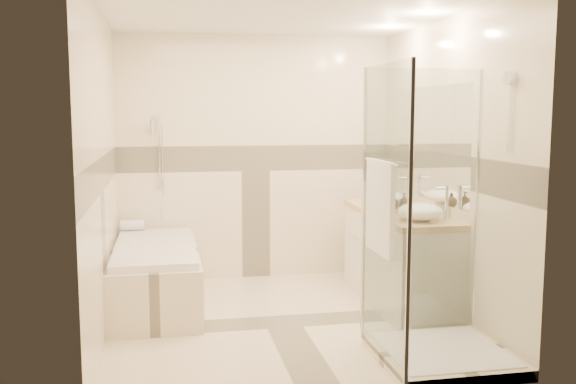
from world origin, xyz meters
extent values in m
cube|color=beige|center=(0.00, 0.00, -0.01)|extent=(2.80, 3.00, 0.01)
cube|color=white|center=(0.00, 0.00, 2.50)|extent=(2.80, 3.00, 0.01)
cube|color=beige|center=(0.00, 1.50, 1.25)|extent=(2.80, 0.01, 2.50)
cube|color=beige|center=(0.00, -1.50, 1.25)|extent=(2.80, 0.01, 2.50)
cube|color=beige|center=(-1.40, 0.00, 1.25)|extent=(0.01, 3.00, 2.50)
cube|color=beige|center=(1.40, 0.00, 1.25)|extent=(0.01, 3.00, 2.50)
cube|color=white|center=(1.39, 0.30, 1.45)|extent=(0.01, 1.60, 1.00)
cylinder|color=silver|center=(-0.97, 1.47, 1.35)|extent=(0.02, 0.02, 0.70)
cube|color=beige|center=(-1.02, 0.65, 0.25)|extent=(0.75, 1.70, 0.50)
cube|color=white|center=(-1.02, 0.65, 0.53)|extent=(0.69, 1.60, 0.06)
ellipsoid|color=white|center=(-1.02, 0.65, 0.48)|extent=(0.56, 1.40, 0.16)
cube|color=silver|center=(1.12, 0.30, 0.40)|extent=(0.55, 1.60, 0.80)
cylinder|color=silver|center=(0.83, -0.10, 0.55)|extent=(0.01, 0.24, 0.01)
cylinder|color=silver|center=(0.83, 0.70, 0.55)|extent=(0.01, 0.24, 0.01)
cube|color=tan|center=(1.12, 0.30, 0.83)|extent=(0.57, 1.62, 0.05)
cube|color=beige|center=(0.95, -1.05, 0.04)|extent=(0.90, 0.90, 0.08)
cube|color=white|center=(0.95, -1.05, 0.09)|extent=(0.80, 0.80, 0.01)
cube|color=white|center=(0.51, -1.05, 1.04)|extent=(0.01, 0.90, 2.00)
cube|color=white|center=(0.95, -0.61, 1.04)|extent=(0.90, 0.01, 2.00)
cylinder|color=silver|center=(0.50, -1.50, 1.04)|extent=(0.03, 0.03, 2.00)
cylinder|color=silver|center=(0.50, -0.60, 1.04)|extent=(0.03, 0.03, 2.00)
cylinder|color=silver|center=(1.40, -0.60, 1.04)|extent=(0.03, 0.03, 2.00)
cylinder|color=silver|center=(1.36, -1.05, 1.95)|extent=(0.03, 0.10, 0.10)
cylinder|color=silver|center=(0.47, -1.05, 1.40)|extent=(0.02, 0.60, 0.02)
cube|color=white|center=(0.47, -1.05, 1.10)|extent=(0.04, 0.48, 0.62)
ellipsoid|color=white|center=(1.10, 0.64, 0.92)|extent=(0.37, 0.37, 0.15)
ellipsoid|color=white|center=(1.10, -0.21, 0.92)|extent=(0.37, 0.37, 0.15)
cylinder|color=silver|center=(1.33, 0.64, 0.99)|extent=(0.03, 0.03, 0.28)
cylinder|color=silver|center=(1.28, 0.64, 1.11)|extent=(0.10, 0.02, 0.02)
cylinder|color=silver|center=(1.33, -0.21, 0.99)|extent=(0.03, 0.03, 0.28)
cylinder|color=silver|center=(1.28, -0.21, 1.11)|extent=(0.10, 0.02, 0.02)
imported|color=black|center=(1.10, 0.15, 0.94)|extent=(0.10, 0.10, 0.18)
imported|color=black|center=(1.10, 0.42, 0.92)|extent=(0.13, 0.13, 0.14)
cube|color=white|center=(1.10, 0.95, 0.89)|extent=(0.14, 0.22, 0.07)
cylinder|color=white|center=(-1.25, 1.38, 0.61)|extent=(0.23, 0.10, 0.10)
camera|label=1|loc=(-0.92, -5.05, 1.73)|focal=40.00mm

